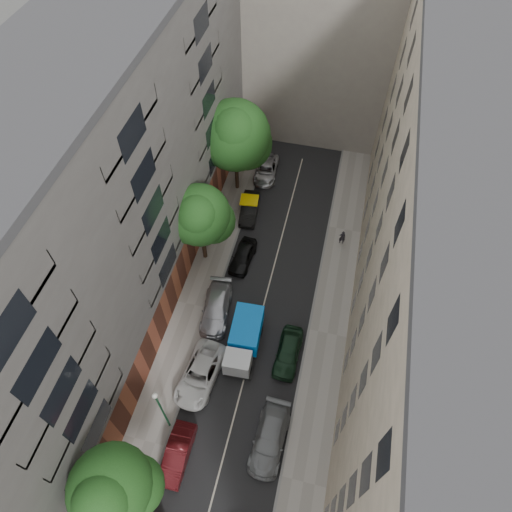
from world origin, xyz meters
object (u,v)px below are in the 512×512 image
(tarp_truck, at_px, (244,340))
(car_right_1, at_px, (270,439))
(lamp_post, at_px, (161,407))
(car_left_6, at_px, (266,170))
(car_left_2, at_px, (200,374))
(car_left_3, at_px, (216,308))
(car_left_1, at_px, (177,454))
(car_left_5, at_px, (249,208))
(tree_near, at_px, (112,490))
(tree_mid, at_px, (200,217))
(tree_far, at_px, (236,138))
(car_right_2, at_px, (288,352))
(pedestrian, at_px, (342,237))
(car_left_4, at_px, (243,256))

(tarp_truck, height_order, car_right_1, tarp_truck)
(lamp_post, bearing_deg, car_left_6, 87.88)
(tarp_truck, relative_size, car_left_2, 0.99)
(tarp_truck, bearing_deg, car_left_3, 137.47)
(lamp_post, bearing_deg, car_left_1, -54.65)
(car_right_1, bearing_deg, car_left_5, 109.70)
(car_left_1, xyz_separation_m, tree_near, (-1.57, -3.51, 5.47))
(car_left_2, distance_m, tree_mid, 12.05)
(lamp_post, bearing_deg, tarp_truck, 62.71)
(car_left_1, bearing_deg, car_left_6, 90.25)
(tree_far, bearing_deg, car_left_3, -82.16)
(tree_mid, bearing_deg, tarp_truck, -54.10)
(car_right_2, height_order, tree_far, tree_far)
(car_left_1, height_order, lamp_post, lamp_post)
(car_right_1, relative_size, lamp_post, 0.85)
(tarp_truck, relative_size, pedestrian, 3.47)
(tree_mid, relative_size, tree_far, 0.84)
(tree_near, bearing_deg, car_left_6, 87.68)
(car_left_4, height_order, car_right_1, car_right_1)
(car_left_5, height_order, lamp_post, lamp_post)
(tarp_truck, relative_size, car_left_3, 1.03)
(tree_far, bearing_deg, tree_near, -88.01)
(car_left_2, distance_m, pedestrian, 17.38)
(car_left_3, relative_size, lamp_post, 0.86)
(car_left_6, distance_m, car_right_1, 26.34)
(tree_far, xyz_separation_m, lamp_post, (1.31, -23.51, -2.48))
(tree_near, height_order, lamp_post, tree_near)
(car_left_2, xyz_separation_m, car_left_4, (0.34, 11.20, -0.06))
(car_left_3, xyz_separation_m, tree_near, (-0.94, -14.71, 5.40))
(tarp_truck, distance_m, pedestrian, 13.40)
(car_left_2, height_order, car_left_5, car_left_2)
(tree_mid, bearing_deg, car_left_5, 68.14)
(tree_near, bearing_deg, car_right_1, 38.74)
(car_left_4, bearing_deg, car_left_6, 96.76)
(car_right_1, height_order, tree_near, tree_near)
(car_right_2, relative_size, tree_far, 0.46)
(car_left_2, bearing_deg, tarp_truck, 57.35)
(car_left_6, distance_m, tree_near, 32.01)
(car_left_4, xyz_separation_m, tree_far, (-2.71, 8.49, 5.68))
(lamp_post, bearing_deg, car_left_5, 88.33)
(lamp_post, xyz_separation_m, pedestrian, (9.59, 18.96, -2.97))
(car_left_2, bearing_deg, car_left_3, 100.50)
(tree_near, bearing_deg, car_right_2, 59.31)
(car_left_5, height_order, car_left_6, car_left_5)
(car_left_5, bearing_deg, car_left_4, -88.18)
(tree_far, height_order, lamp_post, tree_far)
(car_left_1, bearing_deg, tree_near, -114.47)
(car_left_4, height_order, car_right_2, car_right_2)
(car_left_4, relative_size, car_left_5, 0.94)
(car_left_1, relative_size, car_right_1, 0.82)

